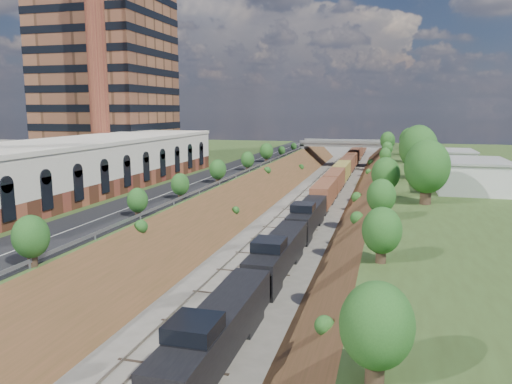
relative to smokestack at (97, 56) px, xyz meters
name	(u,v)px	position (x,y,z in m)	size (l,w,h in m)	color
platform_left	(130,184)	(3.00, 4.00, -22.50)	(44.00, 180.00, 5.00)	#384D1F
embankment_left	(245,203)	(25.00, 4.00, -25.00)	(7.07, 180.00, 7.07)	brown
embankment_right	(376,210)	(47.00, 4.00, -25.00)	(7.07, 180.00, 7.07)	brown
rail_left_track	(293,205)	(33.40, 4.00, -24.91)	(1.58, 180.00, 0.18)	gray
rail_right_track	(324,207)	(38.60, 4.00, -24.91)	(1.58, 180.00, 0.18)	gray
road	(220,174)	(20.50, 4.00, -19.95)	(8.00, 180.00, 0.10)	black
guardrail	(243,172)	(24.60, 3.80, -19.45)	(0.10, 171.00, 0.70)	#99999E
commercial_building	(80,165)	(8.00, -18.00, -16.49)	(14.30, 62.30, 7.00)	brown
highrise_tower	(105,25)	(-8.00, 16.00, 7.88)	(22.00, 22.00, 53.90)	brown
smokestack	(97,56)	(0.00, 0.00, 0.00)	(3.20, 3.20, 40.00)	brown
overpass	(344,149)	(36.00, 66.00, -20.08)	(24.50, 8.30, 7.40)	gray
white_building_near	(470,176)	(59.50, -4.00, -18.00)	(9.00, 12.00, 4.00)	silver
white_building_far	(449,161)	(59.00, 18.00, -18.20)	(8.00, 10.00, 3.60)	silver
tree_right_large	(427,167)	(53.00, -16.00, -15.62)	(5.25, 5.25, 7.61)	#473323
tree_left_crest	(118,207)	(24.20, -36.00, -17.96)	(2.45, 2.45, 3.55)	#473323
freight_train	(342,171)	(38.60, 33.16, -22.51)	(2.81, 173.99, 4.55)	black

